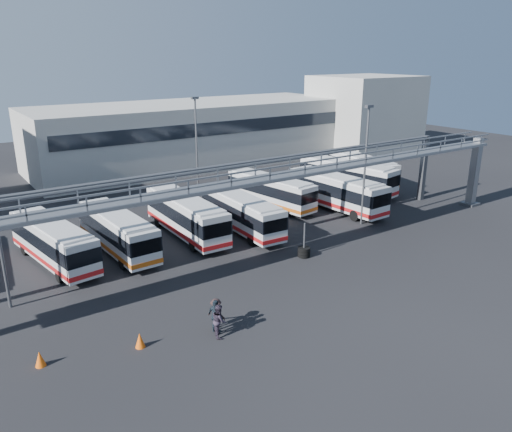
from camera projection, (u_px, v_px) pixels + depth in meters
ground at (307, 288)px, 31.66m from camera, size 140.00×140.00×0.00m
gantry at (255, 185)px, 34.54m from camera, size 51.40×5.15×7.10m
warehouse at (194, 133)px, 66.63m from camera, size 42.00×14.00×8.00m
building_right at (365, 113)px, 75.45m from camera, size 14.00×12.00×11.00m
light_pole_mid at (365, 159)px, 41.81m from camera, size 0.70×0.35×10.21m
light_pole_back at (196, 143)px, 49.26m from camera, size 0.70×0.35×10.21m
bus_2 at (53, 241)px, 34.83m from camera, size 3.82×10.34×3.07m
bus_3 at (117, 231)px, 36.94m from camera, size 2.77×10.21×3.07m
bus_4 at (186, 215)px, 40.18m from camera, size 2.72×10.69×3.23m
bus_5 at (242, 212)px, 41.26m from camera, size 2.70×10.08×3.04m
bus_6 at (271, 190)px, 47.83m from camera, size 3.74×10.21×3.03m
bus_7 at (336, 191)px, 47.05m from camera, size 3.04×11.01×3.31m
bus_8 at (347, 176)px, 52.79m from camera, size 4.46×11.28×3.34m
bus_9 at (362, 168)px, 56.53m from camera, size 4.14×10.65×3.15m
pedestrian_b at (219, 321)px, 26.08m from camera, size 0.95×1.07×1.82m
pedestrian_c at (216, 313)px, 26.97m from camera, size 1.02×1.25×1.68m
pedestrian_d at (216, 316)px, 26.40m from camera, size 0.66×1.18×1.90m
cone_left at (40, 359)px, 23.71m from camera, size 0.53×0.53×0.79m
cone_right at (140, 340)px, 25.23m from camera, size 0.62×0.62×0.80m
tire_stack at (304, 251)px, 36.45m from camera, size 0.91×0.91×2.61m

